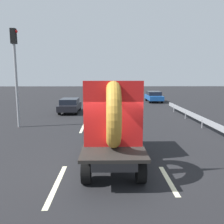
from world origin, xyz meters
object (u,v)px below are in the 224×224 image
flatbed_truck (112,121)px  traffic_light (15,65)px  distant_sedan (70,105)px  oncoming_car (154,96)px

flatbed_truck → traffic_light: 8.61m
traffic_light → distant_sedan: bearing=68.1°
distant_sedan → traffic_light: traffic_light is taller
flatbed_truck → traffic_light: (-5.88, 5.81, 2.42)m
distant_sedan → oncoming_car: (9.07, 8.13, 0.02)m
flatbed_truck → traffic_light: size_ratio=0.81×
oncoming_car → distant_sedan: bearing=-138.1°
traffic_light → oncoming_car: size_ratio=1.55×
flatbed_truck → oncoming_car: (5.55, 19.79, -0.85)m
distant_sedan → oncoming_car: size_ratio=0.97×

